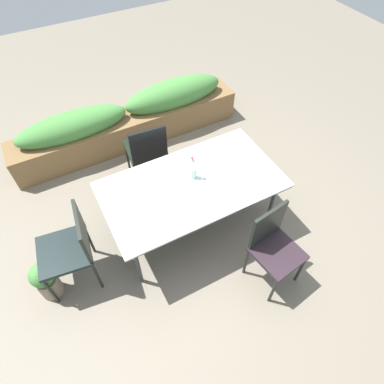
# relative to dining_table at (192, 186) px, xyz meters

# --- Properties ---
(ground_plane) EXTENTS (12.00, 12.00, 0.00)m
(ground_plane) POSITION_rel_dining_table_xyz_m (0.07, -0.06, -0.67)
(ground_plane) COLOR #756B5B
(dining_table) EXTENTS (1.78, 0.98, 0.71)m
(dining_table) POSITION_rel_dining_table_xyz_m (0.00, 0.00, 0.00)
(dining_table) COLOR #B2C6C1
(dining_table) RESTS_ON ground
(chair_end_left) EXTENTS (0.53, 0.53, 0.90)m
(chair_end_left) POSITION_rel_dining_table_xyz_m (-1.27, -0.01, -0.14)
(chair_end_left) COLOR black
(chair_end_left) RESTS_ON ground
(chair_far_side) EXTENTS (0.48, 0.48, 0.91)m
(chair_far_side) POSITION_rel_dining_table_xyz_m (-0.14, 0.86, -0.14)
(chair_far_side) COLOR black
(chair_far_side) RESTS_ON ground
(chair_near_right) EXTENTS (0.47, 0.47, 0.92)m
(chair_near_right) POSITION_rel_dining_table_xyz_m (0.39, -0.86, -0.14)
(chair_near_right) COLOR #2B1E26
(chair_near_right) RESTS_ON ground
(flower_vase) EXTENTS (0.06, 0.06, 0.28)m
(flower_vase) POSITION_rel_dining_table_xyz_m (0.05, 0.07, 0.13)
(flower_vase) COLOR silver
(flower_vase) RESTS_ON dining_table
(planter_box) EXTENTS (3.14, 0.47, 0.75)m
(planter_box) POSITION_rel_dining_table_xyz_m (-0.07, 1.69, -0.32)
(planter_box) COLOR brown
(planter_box) RESTS_ON ground
(potted_plant) EXTENTS (0.23, 0.23, 0.47)m
(potted_plant) POSITION_rel_dining_table_xyz_m (-1.60, -0.06, -0.43)
(potted_plant) COLOR gray
(potted_plant) RESTS_ON ground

